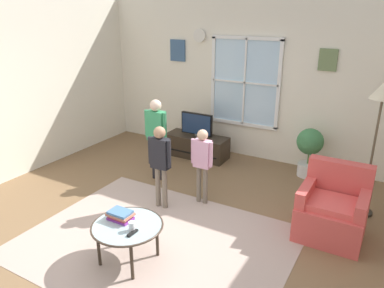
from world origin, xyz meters
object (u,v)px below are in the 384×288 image
(coffee_table, at_px, (127,227))
(book_stack, at_px, (120,215))
(remote_near_books, at_px, (133,233))
(person_black_shirt, at_px, (160,158))
(television, at_px, (197,124))
(floor_lamp, at_px, (381,105))
(potted_plant_by_window, at_px, (309,148))
(armchair, at_px, (332,210))
(cup, at_px, (132,226))
(person_pink_shirt, at_px, (202,158))
(tv_stand, at_px, (197,146))
(person_green_shirt, at_px, (156,130))

(coffee_table, distance_m, book_stack, 0.16)
(remote_near_books, relative_size, person_black_shirt, 0.12)
(television, relative_size, floor_lamp, 0.34)
(potted_plant_by_window, bearing_deg, floor_lamp, -40.89)
(armchair, height_order, remote_near_books, armchair)
(floor_lamp, bearing_deg, cup, -129.27)
(armchair, distance_m, person_pink_shirt, 1.78)
(coffee_table, bearing_deg, tv_stand, 105.62)
(tv_stand, bearing_deg, remote_near_books, -72.29)
(book_stack, distance_m, cup, 0.27)
(book_stack, relative_size, floor_lamp, 0.15)
(armchair, height_order, coffee_table, armchair)
(person_black_shirt, relative_size, potted_plant_by_window, 1.44)
(cup, distance_m, person_pink_shirt, 1.61)
(book_stack, height_order, person_green_shirt, person_green_shirt)
(remote_near_books, distance_m, floor_lamp, 3.32)
(remote_near_books, xyz_separation_m, person_black_shirt, (-0.51, 1.26, 0.28))
(cup, bearing_deg, person_black_shirt, 111.18)
(tv_stand, bearing_deg, potted_plant_by_window, 4.76)
(tv_stand, distance_m, person_pink_shirt, 1.82)
(person_pink_shirt, xyz_separation_m, floor_lamp, (2.03, 0.83, 0.82))
(television, relative_size, cup, 6.03)
(tv_stand, xyz_separation_m, coffee_table, (0.85, -3.03, 0.22))
(remote_near_books, distance_m, person_pink_shirt, 1.66)
(person_black_shirt, bearing_deg, coffee_table, -72.85)
(book_stack, xyz_separation_m, person_black_shirt, (-0.22, 1.10, 0.23))
(book_stack, height_order, person_pink_shirt, person_pink_shirt)
(armchair, bearing_deg, floor_lamp, 68.70)
(television, distance_m, potted_plant_by_window, 2.01)
(tv_stand, relative_size, person_pink_shirt, 1.07)
(floor_lamp, bearing_deg, person_black_shirt, -153.56)
(person_black_shirt, xyz_separation_m, person_green_shirt, (-0.57, 0.72, 0.09))
(book_stack, distance_m, remote_near_books, 0.33)
(television, relative_size, coffee_table, 0.80)
(coffee_table, height_order, person_black_shirt, person_black_shirt)
(person_pink_shirt, bearing_deg, television, 121.70)
(television, relative_size, remote_near_books, 4.41)
(person_green_shirt, relative_size, floor_lamp, 0.73)
(tv_stand, relative_size, person_green_shirt, 0.89)
(remote_near_books, bearing_deg, cup, 131.63)
(television, bearing_deg, tv_stand, 90.00)
(book_stack, xyz_separation_m, floor_lamp, (2.23, 2.32, 1.01))
(floor_lamp, bearing_deg, tv_stand, 167.41)
(book_stack, relative_size, person_black_shirt, 0.24)
(remote_near_books, xyz_separation_m, floor_lamp, (1.95, 2.48, 1.05))
(armchair, distance_m, cup, 2.40)
(person_pink_shirt, relative_size, floor_lamp, 0.61)
(television, distance_m, book_stack, 3.07)
(potted_plant_by_window, bearing_deg, remote_near_books, -106.77)
(cup, relative_size, potted_plant_by_window, 0.13)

